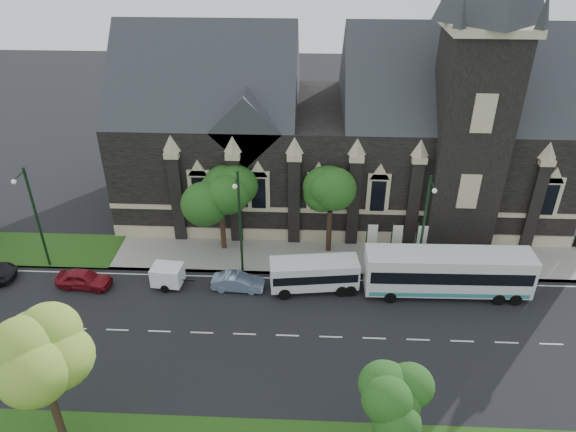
# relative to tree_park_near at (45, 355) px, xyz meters

# --- Properties ---
(ground) EXTENTS (160.00, 160.00, 0.00)m
(ground) POSITION_rel_tree_park_near_xyz_m (11.77, 8.77, -6.42)
(ground) COLOR black
(ground) RESTS_ON ground
(sidewalk) EXTENTS (80.00, 5.00, 0.15)m
(sidewalk) POSITION_rel_tree_park_near_xyz_m (11.77, 18.27, -6.34)
(sidewalk) COLOR #9C968E
(sidewalk) RESTS_ON ground
(museum) EXTENTS (40.00, 17.70, 29.90)m
(museum) POSITION_rel_tree_park_near_xyz_m (16.89, 27.55, 1.75)
(museum) COLOR black
(museum) RESTS_ON ground
(tree_park_near) EXTENTS (4.42, 4.42, 8.56)m
(tree_park_near) POSITION_rel_tree_park_near_xyz_m (0.00, 0.00, 0.00)
(tree_park_near) COLOR black
(tree_park_near) RESTS_ON ground
(tree_park_east) EXTENTS (3.40, 3.40, 6.28)m
(tree_park_east) POSITION_rel_tree_park_near_xyz_m (17.95, -0.55, -1.80)
(tree_park_east) COLOR black
(tree_park_east) RESTS_ON ground
(tree_walk_right) EXTENTS (4.08, 4.08, 7.80)m
(tree_walk_right) POSITION_rel_tree_park_near_xyz_m (14.98, 19.48, -0.60)
(tree_walk_right) COLOR black
(tree_walk_right) RESTS_ON ground
(tree_walk_left) EXTENTS (3.91, 3.91, 7.64)m
(tree_walk_left) POSITION_rel_tree_park_near_xyz_m (5.97, 19.47, -0.68)
(tree_walk_left) COLOR black
(tree_walk_left) RESTS_ON ground
(street_lamp_near) EXTENTS (0.36, 1.88, 9.00)m
(street_lamp_near) POSITION_rel_tree_park_near_xyz_m (21.77, 15.86, -1.30)
(street_lamp_near) COLOR black
(street_lamp_near) RESTS_ON ground
(street_lamp_mid) EXTENTS (0.36, 1.88, 9.00)m
(street_lamp_mid) POSITION_rel_tree_park_near_xyz_m (7.77, 15.86, -1.30)
(street_lamp_mid) COLOR black
(street_lamp_mid) RESTS_ON ground
(street_lamp_far) EXTENTS (0.36, 1.88, 9.00)m
(street_lamp_far) POSITION_rel_tree_park_near_xyz_m (-8.23, 15.86, -1.30)
(street_lamp_far) COLOR black
(street_lamp_far) RESTS_ON ground
(banner_flag_left) EXTENTS (0.90, 0.10, 4.00)m
(banner_flag_left) POSITION_rel_tree_park_near_xyz_m (18.06, 17.77, -4.03)
(banner_flag_left) COLOR black
(banner_flag_left) RESTS_ON ground
(banner_flag_center) EXTENTS (0.90, 0.10, 4.00)m
(banner_flag_center) POSITION_rel_tree_park_near_xyz_m (20.06, 17.77, -4.03)
(banner_flag_center) COLOR black
(banner_flag_center) RESTS_ON ground
(banner_flag_right) EXTENTS (0.90, 0.10, 4.00)m
(banner_flag_right) POSITION_rel_tree_park_near_xyz_m (22.06, 17.77, -4.03)
(banner_flag_right) COLOR black
(banner_flag_right) RESTS_ON ground
(tour_coach) EXTENTS (12.42, 3.03, 3.61)m
(tour_coach) POSITION_rel_tree_park_near_xyz_m (23.61, 14.06, -4.45)
(tour_coach) COLOR silver
(tour_coach) RESTS_ON ground
(shuttle_bus) EXTENTS (6.91, 3.11, 2.58)m
(shuttle_bus) POSITION_rel_tree_park_near_xyz_m (13.58, 14.06, -4.91)
(shuttle_bus) COLOR silver
(shuttle_bus) RESTS_ON ground
(box_trailer) EXTENTS (3.39, 2.00, 1.78)m
(box_trailer) POSITION_rel_tree_park_near_xyz_m (2.20, 13.97, -5.41)
(box_trailer) COLOR white
(box_trailer) RESTS_ON ground
(sedan) EXTENTS (4.09, 1.62, 1.33)m
(sedan) POSITION_rel_tree_park_near_xyz_m (7.70, 13.77, -5.75)
(sedan) COLOR #7E92B6
(sedan) RESTS_ON ground
(car_far_red) EXTENTS (4.37, 2.04, 1.45)m
(car_far_red) POSITION_rel_tree_park_near_xyz_m (-4.29, 13.53, -5.69)
(car_far_red) COLOR maroon
(car_far_red) RESTS_ON ground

